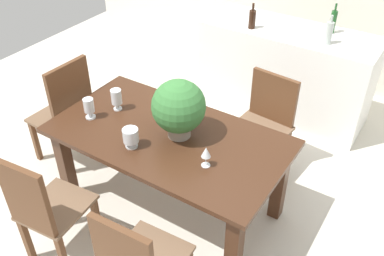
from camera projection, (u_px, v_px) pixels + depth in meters
name	position (u px, v px, depth m)	size (l,w,h in m)	color
ground_plane	(185.00, 189.00, 3.85)	(7.04, 7.04, 0.00)	silver
dining_table	(169.00, 147.00, 3.33)	(1.82, 0.99, 0.76)	#422616
chair_far_right	(266.00, 119.00, 3.83)	(0.52, 0.47, 0.93)	brown
chair_near_left	(44.00, 208.00, 2.93)	(0.46, 0.50, 1.01)	brown
chair_head_end	(67.00, 109.00, 3.85)	(0.47, 0.49, 1.06)	brown
flower_centerpiece	(179.00, 107.00, 3.10)	(0.40, 0.40, 0.46)	gray
crystal_vase_left	(116.00, 98.00, 3.47)	(0.09, 0.09, 0.18)	silver
crystal_vase_center_near	(89.00, 107.00, 3.38)	(0.08, 0.08, 0.18)	silver
crystal_vase_right	(131.00, 136.00, 3.09)	(0.12, 0.12, 0.15)	silver
wine_glass	(206.00, 153.00, 2.90)	(0.07, 0.07, 0.16)	silver
kitchen_counter	(285.00, 72.00, 4.62)	(1.80, 0.66, 0.97)	white
wine_bottle_green	(252.00, 19.00, 4.30)	(0.07, 0.07, 0.26)	black
wine_bottle_amber	(333.00, 22.00, 4.19)	(0.06, 0.06, 0.30)	#194C1E
wine_bottle_dark	(329.00, 33.00, 4.00)	(0.07, 0.07, 0.28)	#B2BFB7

